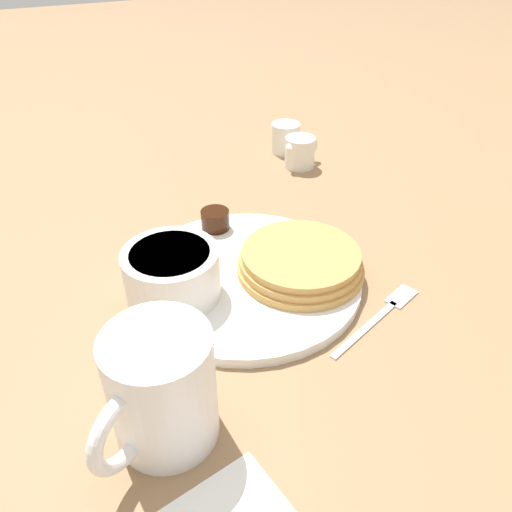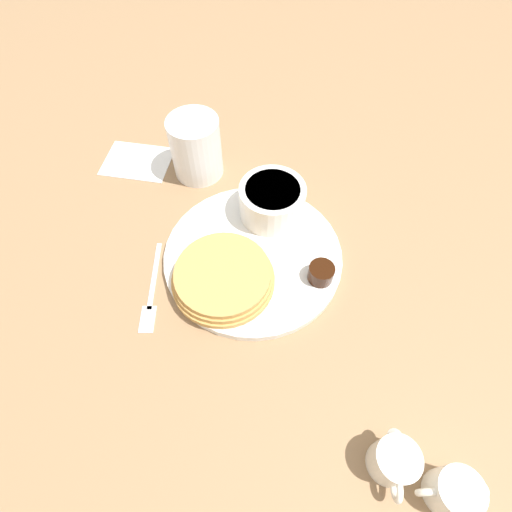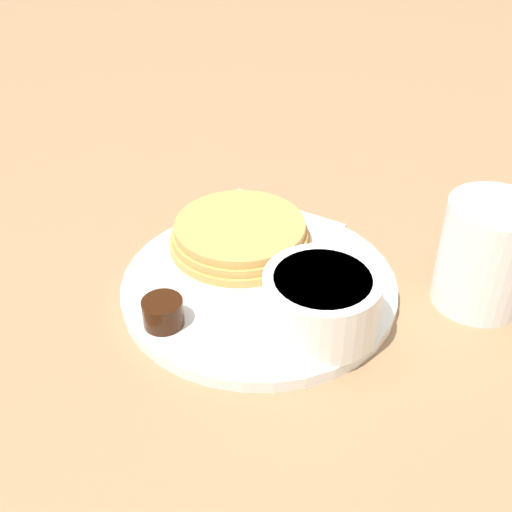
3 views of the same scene
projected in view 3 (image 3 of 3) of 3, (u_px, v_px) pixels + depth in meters
ground_plane at (259, 290)px, 0.62m from camera, size 4.00×4.00×0.00m
plate at (259, 285)px, 0.62m from camera, size 0.26×0.26×0.01m
pancake_stack at (240, 234)px, 0.66m from camera, size 0.15×0.15×0.03m
bowl at (318, 303)px, 0.54m from camera, size 0.10×0.10×0.05m
syrup_cup at (163, 312)px, 0.56m from camera, size 0.04×0.04×0.03m
butter_ramekin at (312, 330)px, 0.54m from camera, size 0.05×0.05×0.04m
coffee_mug at (489, 255)px, 0.58m from camera, size 0.09×0.11×0.10m
fork at (274, 204)px, 0.75m from camera, size 0.06×0.14×0.00m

